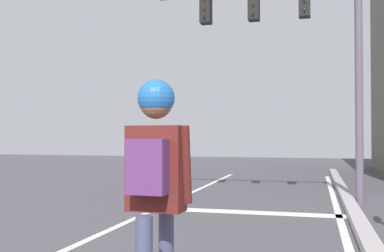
# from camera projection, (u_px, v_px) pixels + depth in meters

# --- Properties ---
(lane_line_center) EXTENTS (0.12, 20.00, 0.01)m
(lane_line_center) POSITION_uv_depth(u_px,v_px,m) (121.00, 225.00, 7.30)
(lane_line_center) COLOR silver
(lane_line_center) RESTS_ON ground
(lane_line_curbside) EXTENTS (0.12, 20.00, 0.01)m
(lane_line_curbside) POSITION_uv_depth(u_px,v_px,m) (345.00, 237.00, 6.41)
(lane_line_curbside) COLOR silver
(lane_line_curbside) RESTS_ON ground
(stop_bar) EXTENTS (3.55, 0.40, 0.01)m
(stop_bar) POSITION_uv_depth(u_px,v_px,m) (247.00, 212.00, 8.50)
(stop_bar) COLOR silver
(stop_bar) RESTS_ON ground
(curb_strip) EXTENTS (0.24, 24.00, 0.14)m
(curb_strip) POSITION_uv_depth(u_px,v_px,m) (364.00, 233.00, 6.35)
(curb_strip) COLOR #A39A9B
(curb_strip) RESTS_ON ground
(skater) EXTENTS (0.47, 0.63, 1.72)m
(skater) POSITION_uv_depth(u_px,v_px,m) (155.00, 171.00, 3.09)
(skater) COLOR #454864
(skater) RESTS_ON skateboard
(traffic_signal_mast) EXTENTS (4.41, 0.34, 4.89)m
(traffic_signal_mast) POSITION_uv_depth(u_px,v_px,m) (294.00, 33.00, 9.83)
(traffic_signal_mast) COLOR #5D5364
(traffic_signal_mast) RESTS_ON ground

